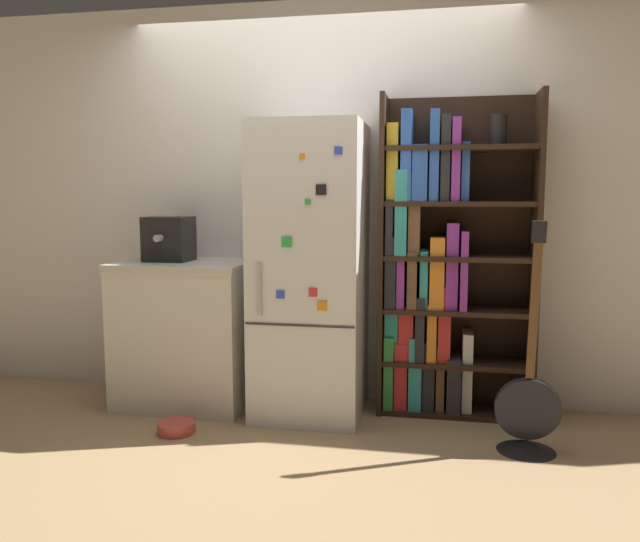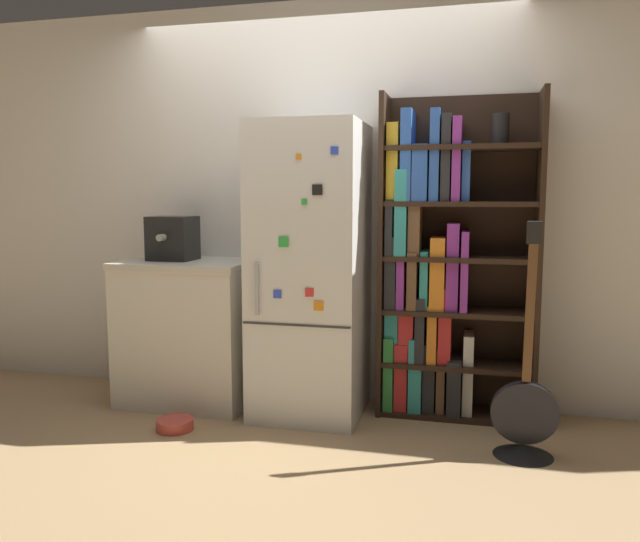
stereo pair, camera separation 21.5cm
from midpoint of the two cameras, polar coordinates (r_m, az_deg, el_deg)
The scene contains 8 objects.
ground_plane at distance 3.92m, azimuth 0.28°, elevation -13.33°, with size 16.00×16.00×0.00m, color tan.
wall_back at distance 4.14m, azimuth 1.87°, elevation 6.12°, with size 8.00×0.05×2.60m.
refrigerator at distance 3.83m, azimuth 0.73°, elevation -0.03°, with size 0.65×0.68×1.79m.
bookshelf at distance 3.91m, azimuth 12.31°, elevation -0.02°, with size 0.94×0.34×1.96m.
kitchen_counter at distance 4.19m, azimuth -10.38°, elevation -5.43°, with size 0.85×0.63×0.94m.
espresso_machine at distance 4.16m, azimuth -11.87°, elevation 2.94°, with size 0.28×0.31×0.29m.
guitar at distance 3.54m, azimuth 19.88°, elevation -13.03°, with size 0.34×0.31×1.23m.
pet_bowl at distance 3.81m, azimuth -11.52°, elevation -13.52°, with size 0.22×0.22×0.06m.
Camera 2 is at (0.98, -3.55, 1.35)m, focal length 35.00 mm.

